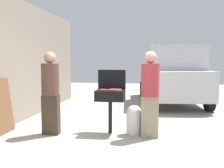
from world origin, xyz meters
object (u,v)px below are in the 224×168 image
Objects in this scene: hot_dog_0 at (114,89)px; propane_tank at (134,119)px; hot_dog_4 at (108,90)px; hot_dog_8 at (111,90)px; person_right at (150,91)px; hot_dog_1 at (103,89)px; person_left at (50,90)px; bbq_grill at (110,97)px; hot_dog_6 at (118,89)px; hot_dog_3 at (103,90)px; parked_minivan at (171,75)px; hot_dog_2 at (118,90)px; hot_dog_5 at (113,90)px; hot_dog_7 at (118,91)px.

propane_tank is at bearing -21.87° from hot_dog_0.
hot_dog_4 and hot_dog_8 have the same top height.
person_right is (0.81, -0.19, 0.00)m from hot_dog_8.
person_left reaches higher than hot_dog_1.
person_left is at bearing -166.81° from bbq_grill.
propane_tank is (0.36, -0.14, -0.61)m from hot_dog_6.
hot_dog_4 is at bearing 32.00° from hot_dog_3.
hot_dog_1 is 4.53m from parked_minivan.
hot_dog_6 is (0.28, 0.23, 0.00)m from hot_dog_3.
person_left is at bearing -166.41° from hot_dog_8.
hot_dog_3 is at bearing 18.78° from person_left.
propane_tank is (0.64, 0.08, -0.61)m from hot_dog_3.
hot_dog_0 is 1.00× the size of hot_dog_2.
person_left is at bearing -164.81° from hot_dog_1.
hot_dog_4 is 0.03× the size of parked_minivan.
hot_dog_3 and hot_dog_5 have the same top height.
person_left is 1.00× the size of person_right.
hot_dog_6 and hot_dog_8 have the same top height.
hot_dog_4 is 0.10m from hot_dog_8.
person_left is (-1.29, -0.17, 0.00)m from hot_dog_5.
hot_dog_8 is at bearing 55.65° from hot_dog_4.
hot_dog_5 is 1.00× the size of hot_dog_6.
hot_dog_1 is 0.18m from hot_dog_8.
person_left reaches higher than hot_dog_6.
hot_dog_2 is 0.12m from hot_dog_5.
hot_dog_7 is (0.34, -0.16, 0.00)m from hot_dog_1.
hot_dog_8 is 0.78m from propane_tank.
hot_dog_4 is 1.00× the size of hot_dog_5.
hot_dog_7 is (0.13, -0.29, 0.00)m from hot_dog_0.
hot_dog_0 and hot_dog_1 have the same top height.
hot_dog_8 is 1.26m from person_left.
hot_dog_0 and hot_dog_3 have the same top height.
bbq_grill is 0.24m from hot_dog_6.
propane_tank is (0.66, -0.05, -0.61)m from hot_dog_1.
hot_dog_0 is 1.00× the size of hot_dog_8.
person_left reaches higher than propane_tank.
hot_dog_7 is 0.69m from propane_tank.
person_left is (-1.20, -0.28, 0.16)m from bbq_grill.
person_left is (-1.07, -0.15, 0.00)m from hot_dog_3.
hot_dog_1 is at bearing 174.24° from hot_dog_2.
hot_dog_8 is at bearing -147.88° from hot_dog_6.
parked_minivan is at bearing -95.92° from person_right.
bbq_grill is 7.04× the size of hot_dog_6.
parked_minivan reaches higher than hot_dog_6.
hot_dog_5 is 0.22m from hot_dog_6.
hot_dog_7 is at bearing -160.75° from propane_tank.
bbq_grill is at bearing -8.58° from person_right.
hot_dog_3 is 1.00× the size of hot_dog_6.
hot_dog_1 is at bearing 179.09° from bbq_grill.
person_left is at bearing -169.73° from hot_dog_4.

